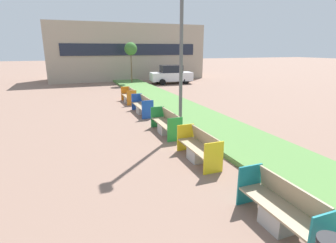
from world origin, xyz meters
TOP-DOWN VIEW (x-y plane):
  - planter_grass_strip at (3.20, 12.00)m, footprint 2.80×120.00m
  - building_backdrop at (4.00, 33.74)m, footprint 17.30×5.49m
  - bench_teal_frame at (0.94, 5.78)m, footprint 0.65×1.93m
  - bench_yellow_frame at (0.94, 9.28)m, footprint 0.65×1.96m
  - bench_green_frame at (0.94, 12.27)m, footprint 0.65×2.14m
  - bench_blue_frame at (0.94, 15.99)m, footprint 0.65×2.29m
  - bench_orange_frame at (0.94, 19.34)m, footprint 0.65×1.92m
  - street_lamp_post at (1.55, 12.20)m, footprint 0.24×0.44m
  - sapling_tree_far at (3.24, 28.29)m, footprint 1.24×1.24m
  - parked_car_distant at (7.13, 27.43)m, footprint 4.36×2.19m

SIDE VIEW (x-z plane):
  - planter_grass_strip at x=3.20m, z-range 0.00..0.18m
  - bench_orange_frame at x=0.94m, z-range -0.11..0.83m
  - bench_teal_frame at x=0.94m, z-range -0.11..0.83m
  - bench_yellow_frame at x=0.94m, z-range -0.11..0.83m
  - bench_green_frame at x=0.94m, z-range -0.10..0.84m
  - bench_blue_frame at x=0.94m, z-range -0.10..0.84m
  - parked_car_distant at x=7.13m, z-range -0.02..1.84m
  - building_backdrop at x=4.00m, z-range 0.00..6.11m
  - sapling_tree_far at x=3.24m, z-range 1.38..5.45m
  - street_lamp_post at x=1.55m, z-range 0.38..7.63m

